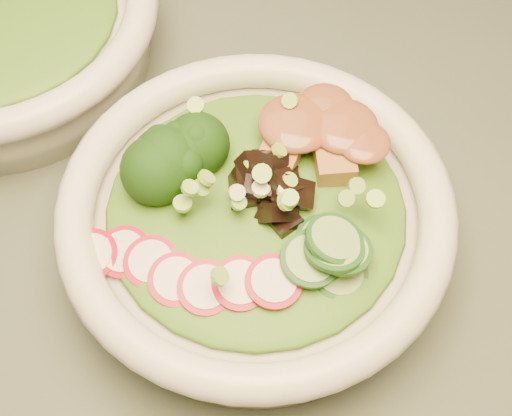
# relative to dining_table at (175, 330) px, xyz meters

# --- Properties ---
(dining_table) EXTENTS (1.20, 0.80, 0.75)m
(dining_table) POSITION_rel_dining_table_xyz_m (0.00, 0.00, 0.00)
(dining_table) COLOR black
(dining_table) RESTS_ON ground
(salad_bowl) EXTENTS (0.28, 0.28, 0.08)m
(salad_bowl) POSITION_rel_dining_table_xyz_m (0.06, 0.04, 0.15)
(salad_bowl) COLOR silver
(salad_bowl) RESTS_ON dining_table
(lettuce_bed) EXTENTS (0.21, 0.21, 0.02)m
(lettuce_bed) POSITION_rel_dining_table_xyz_m (0.06, 0.04, 0.18)
(lettuce_bed) COLOR #285A13
(lettuce_bed) RESTS_ON salad_bowl
(broccoli_florets) EXTENTS (0.09, 0.08, 0.05)m
(broccoli_florets) POSITION_rel_dining_table_xyz_m (0.00, 0.06, 0.19)
(broccoli_florets) COLOR black
(broccoli_florets) RESTS_ON salad_bowl
(radish_slices) EXTENTS (0.12, 0.05, 0.02)m
(radish_slices) POSITION_rel_dining_table_xyz_m (0.04, -0.03, 0.18)
(radish_slices) COLOR maroon
(radish_slices) RESTS_ON salad_bowl
(cucumber_slices) EXTENTS (0.08, 0.08, 0.04)m
(cucumber_slices) POSITION_rel_dining_table_xyz_m (0.13, 0.01, 0.19)
(cucumber_slices) COLOR #82AC60
(cucumber_slices) RESTS_ON salad_bowl
(mushroom_heap) EXTENTS (0.08, 0.08, 0.04)m
(mushroom_heap) POSITION_rel_dining_table_xyz_m (0.07, 0.05, 0.19)
(mushroom_heap) COLOR black
(mushroom_heap) RESTS_ON salad_bowl
(tofu_cubes) EXTENTS (0.10, 0.07, 0.04)m
(tofu_cubes) POSITION_rel_dining_table_xyz_m (0.09, 0.10, 0.19)
(tofu_cubes) COLOR olive
(tofu_cubes) RESTS_ON salad_bowl
(peanut_sauce) EXTENTS (0.07, 0.06, 0.02)m
(peanut_sauce) POSITION_rel_dining_table_xyz_m (0.09, 0.10, 0.20)
(peanut_sauce) COLOR brown
(peanut_sauce) RESTS_ON tofu_cubes
(scallion_garnish) EXTENTS (0.20, 0.20, 0.02)m
(scallion_garnish) POSITION_rel_dining_table_xyz_m (0.06, 0.04, 0.20)
(scallion_garnish) COLOR #82BC42
(scallion_garnish) RESTS_ON salad_bowl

